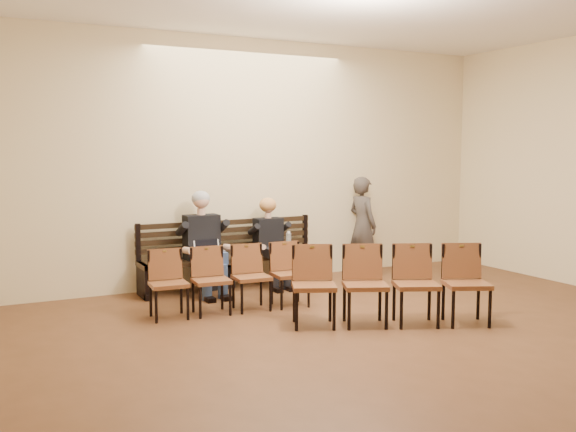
% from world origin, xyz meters
% --- Properties ---
extents(ground, '(10.00, 10.00, 0.00)m').
position_xyz_m(ground, '(0.00, 0.00, 0.00)').
color(ground, brown).
rests_on(ground, ground).
extents(room_walls, '(8.02, 10.01, 3.51)m').
position_xyz_m(room_walls, '(0.00, 0.79, 2.54)').
color(room_walls, beige).
rests_on(room_walls, ground).
extents(bench, '(2.60, 0.90, 0.45)m').
position_xyz_m(bench, '(-0.40, 4.65, 0.23)').
color(bench, black).
rests_on(bench, ground).
extents(seated_man, '(0.57, 0.79, 1.37)m').
position_xyz_m(seated_man, '(-0.85, 4.53, 0.68)').
color(seated_man, black).
rests_on(seated_man, ground).
extents(seated_woman, '(0.48, 0.67, 1.12)m').
position_xyz_m(seated_woman, '(0.14, 4.53, 0.56)').
color(seated_woman, black).
rests_on(seated_woman, ground).
extents(laptop, '(0.40, 0.35, 0.25)m').
position_xyz_m(laptop, '(-0.83, 4.35, 0.58)').
color(laptop, silver).
rests_on(laptop, bench).
extents(water_bottle, '(0.09, 0.09, 0.24)m').
position_xyz_m(water_bottle, '(0.27, 4.23, 0.57)').
color(water_bottle, silver).
rests_on(water_bottle, bench).
extents(bag, '(0.45, 0.34, 0.30)m').
position_xyz_m(bag, '(-0.58, 4.75, 0.15)').
color(bag, black).
rests_on(bag, ground).
extents(passerby, '(0.49, 0.68, 1.73)m').
position_xyz_m(passerby, '(1.82, 4.75, 0.87)').
color(passerby, '#3D3632').
rests_on(passerby, ground).
extents(chair_row_front, '(1.94, 0.57, 0.79)m').
position_xyz_m(chair_row_front, '(-0.90, 3.44, 0.39)').
color(chair_row_front, brown).
rests_on(chair_row_front, ground).
extents(chair_row_back, '(2.17, 1.32, 0.89)m').
position_xyz_m(chair_row_back, '(0.44, 2.11, 0.44)').
color(chair_row_back, brown).
rests_on(chair_row_back, ground).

